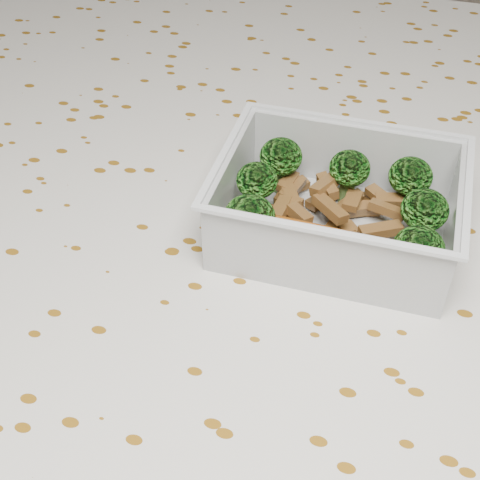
# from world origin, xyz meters

# --- Properties ---
(dining_table) EXTENTS (1.40, 0.90, 0.75)m
(dining_table) POSITION_xyz_m (0.00, 0.00, 0.67)
(dining_table) COLOR brown
(dining_table) RESTS_ON ground
(tablecloth) EXTENTS (1.46, 0.96, 0.19)m
(tablecloth) POSITION_xyz_m (0.00, 0.00, 0.72)
(tablecloth) COLOR silver
(tablecloth) RESTS_ON dining_table
(lunch_container) EXTENTS (0.16, 0.13, 0.06)m
(lunch_container) POSITION_xyz_m (0.05, 0.05, 0.78)
(lunch_container) COLOR silver
(lunch_container) RESTS_ON tablecloth
(broccoli_florets) EXTENTS (0.14, 0.11, 0.04)m
(broccoli_florets) POSITION_xyz_m (0.05, 0.05, 0.79)
(broccoli_florets) COLOR #608C3F
(broccoli_florets) RESTS_ON lunch_container
(meat_pile) EXTENTS (0.10, 0.07, 0.03)m
(meat_pile) POSITION_xyz_m (0.04, 0.06, 0.77)
(meat_pile) COLOR brown
(meat_pile) RESTS_ON lunch_container
(sausage) EXTENTS (0.14, 0.03, 0.02)m
(sausage) POSITION_xyz_m (0.05, 0.01, 0.78)
(sausage) COLOR #C85C15
(sausage) RESTS_ON lunch_container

